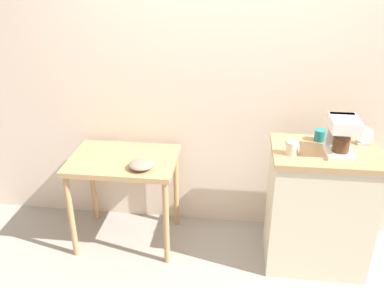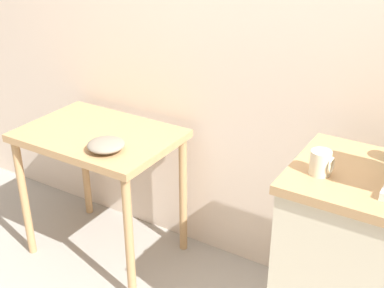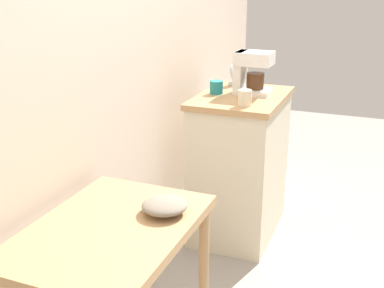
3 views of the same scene
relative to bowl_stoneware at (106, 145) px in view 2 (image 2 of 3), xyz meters
The scene contains 5 objects.
back_wall 1.03m from the bowl_stoneware, 40.76° to the left, with size 4.40×0.10×2.80m, color beige.
wooden_table 0.27m from the bowl_stoneware, 140.75° to the left, with size 0.81×0.56×0.75m.
kitchen_counter 1.32m from the bowl_stoneware, ahead, with size 0.74×0.52×0.94m.
bowl_stoneware is the anchor object (origin of this frame).
mug_small_cream 1.06m from the bowl_stoneware, ahead, with size 0.08×0.08×0.09m.
Camera 2 is at (0.96, -1.74, 1.83)m, focal length 47.28 mm.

